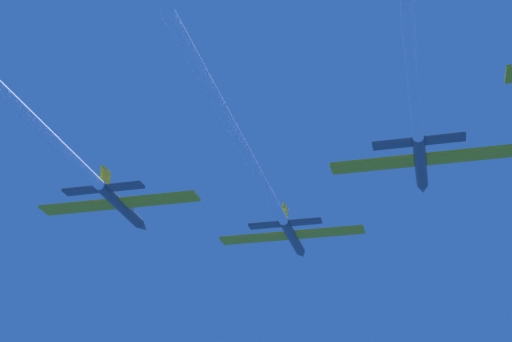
% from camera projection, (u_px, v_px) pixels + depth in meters
% --- Properties ---
extents(jet_lead, '(18.83, 56.89, 3.12)m').
position_uv_depth(jet_lead, '(266.00, 189.00, 83.72)').
color(jet_lead, '#4C5660').
extents(jet_left_wing, '(18.83, 52.84, 3.12)m').
position_uv_depth(jet_left_wing, '(65.00, 152.00, 73.66)').
color(jet_left_wing, '#4C5660').
extents(jet_right_wing, '(18.83, 55.53, 3.12)m').
position_uv_depth(jet_right_wing, '(414.00, 89.00, 65.70)').
color(jet_right_wing, '#4C5660').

